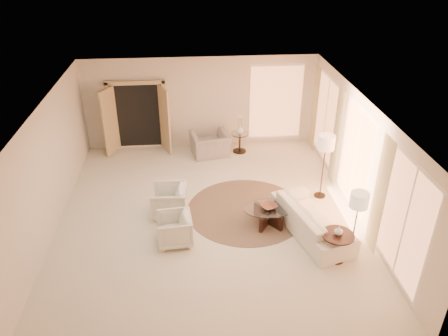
{
  "coord_description": "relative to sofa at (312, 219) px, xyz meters",
  "views": [
    {
      "loc": [
        -0.36,
        -8.55,
        6.05
      ],
      "look_at": [
        0.4,
        0.4,
        1.1
      ],
      "focal_mm": 35.0,
      "sensor_mm": 36.0,
      "label": 1
    }
  ],
  "objects": [
    {
      "name": "floor_lamp_far",
      "position": [
        0.63,
        -0.84,
        0.96
      ],
      "size": [
        0.37,
        0.37,
        1.53
      ],
      "rotation": [
        0.0,
        0.0,
        0.21
      ],
      "color": "black",
      "rests_on": "room"
    },
    {
      "name": "armchair_left",
      "position": [
        -3.19,
        0.99,
        0.07
      ],
      "size": [
        0.79,
        0.83,
        0.82
      ],
      "primitive_type": "imported",
      "rotation": [
        0.0,
        0.0,
        -1.63
      ],
      "color": "white",
      "rests_on": "room"
    },
    {
      "name": "windows_right",
      "position": [
        1.18,
        0.87,
        1.01
      ],
      "size": [
        0.1,
        6.4,
        2.4
      ],
      "primitive_type": null,
      "color": "#FF9D66",
      "rests_on": "room"
    },
    {
      "name": "french_doors",
      "position": [
        -4.17,
        4.59,
        0.72
      ],
      "size": [
        1.95,
        0.66,
        2.16
      ],
      "color": "tan",
      "rests_on": "room"
    },
    {
      "name": "side_table",
      "position": [
        -1.13,
        4.17,
        0.03
      ],
      "size": [
        0.53,
        0.53,
        0.62
      ],
      "rotation": [
        0.0,
        0.0,
        -0.15
      ],
      "color": "black",
      "rests_on": "room"
    },
    {
      "name": "floor_lamp_near",
      "position": [
        0.63,
        1.47,
        1.11
      ],
      "size": [
        0.41,
        0.41,
        1.71
      ],
      "rotation": [
        0.0,
        0.0,
        -0.02
      ],
      "color": "black",
      "rests_on": "room"
    },
    {
      "name": "side_vase",
      "position": [
        -1.13,
        4.17,
        0.39
      ],
      "size": [
        0.27,
        0.27,
        0.24
      ],
      "primitive_type": "imported",
      "rotation": [
        0.0,
        0.0,
        0.19
      ],
      "color": "silver",
      "rests_on": "side_table"
    },
    {
      "name": "room",
      "position": [
        -2.27,
        0.77,
        1.06
      ],
      "size": [
        7.04,
        8.04,
        2.83
      ],
      "color": "beige",
      "rests_on": "ground"
    },
    {
      "name": "curtains_right",
      "position": [
        1.13,
        1.77,
        0.96
      ],
      "size": [
        0.06,
        5.2,
        2.6
      ],
      "primitive_type": null,
      "color": "tan",
      "rests_on": "room"
    },
    {
      "name": "end_vase",
      "position": [
        0.27,
        -0.94,
        0.37
      ],
      "size": [
        0.22,
        0.22,
        0.19
      ],
      "primitive_type": "imported",
      "rotation": [
        0.0,
        0.0,
        -0.27
      ],
      "color": "silver",
      "rests_on": "end_table"
    },
    {
      "name": "window_back_corner",
      "position": [
        0.03,
        4.72,
        1.01
      ],
      "size": [
        1.7,
        0.1,
        2.4
      ],
      "primitive_type": null,
      "color": "#FF9D66",
      "rests_on": "room"
    },
    {
      "name": "coffee_table",
      "position": [
        -0.91,
        0.41,
        -0.08
      ],
      "size": [
        1.2,
        1.2,
        0.42
      ],
      "rotation": [
        0.0,
        0.0,
        0.04
      ],
      "color": "black",
      "rests_on": "room"
    },
    {
      "name": "sofa",
      "position": [
        0.0,
        0.0,
        0.0
      ],
      "size": [
        1.51,
        2.5,
        0.68
      ],
      "primitive_type": "imported",
      "rotation": [
        0.0,
        0.0,
        1.84
      ],
      "color": "white",
      "rests_on": "room"
    },
    {
      "name": "end_table",
      "position": [
        0.27,
        -0.94,
        0.09
      ],
      "size": [
        0.66,
        0.66,
        0.63
      ],
      "rotation": [
        0.0,
        0.0,
        0.04
      ],
      "color": "black",
      "rests_on": "room"
    },
    {
      "name": "accent_chair",
      "position": [
        -2.05,
        4.02,
        0.13
      ],
      "size": [
        1.2,
        0.91,
        0.94
      ],
      "primitive_type": "imported",
      "rotation": [
        0.0,
        0.0,
        3.35
      ],
      "color": "#9C938D",
      "rests_on": "room"
    },
    {
      "name": "armchair_right",
      "position": [
        -3.06,
        -0.1,
        0.03
      ],
      "size": [
        0.75,
        0.79,
        0.75
      ],
      "primitive_type": "imported",
      "rotation": [
        0.0,
        0.0,
        -1.48
      ],
      "color": "white",
      "rests_on": "room"
    },
    {
      "name": "bowl",
      "position": [
        -0.91,
        0.41,
        0.13
      ],
      "size": [
        0.46,
        0.46,
        0.09
      ],
      "primitive_type": "imported",
      "rotation": [
        0.0,
        0.0,
        0.41
      ],
      "color": "brown",
      "rests_on": "coffee_table"
    },
    {
      "name": "area_rug",
      "position": [
        -1.35,
        0.99,
        -0.34
      ],
      "size": [
        3.8,
        3.8,
        0.01
      ],
      "primitive_type": "cylinder",
      "rotation": [
        0.0,
        0.0,
        -0.42
      ],
      "color": "#3D2C1F",
      "rests_on": "room"
    }
  ]
}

